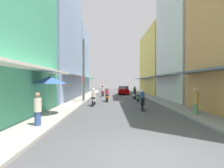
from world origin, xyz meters
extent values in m
plane|color=#4C4C4F|center=(0.00, 15.32, 0.00)|extent=(85.02, 85.02, 0.00)
cube|color=#ADA89E|center=(-4.45, 15.32, 0.06)|extent=(1.81, 46.64, 0.12)
cube|color=gray|center=(4.45, 15.32, 0.06)|extent=(1.81, 46.64, 0.12)
cube|color=silver|center=(-4.85, 4.41, 2.80)|extent=(1.10, 9.74, 0.12)
cube|color=#8CA5CC|center=(-8.35, 16.79, 8.60)|extent=(6.00, 12.41, 17.20)
cube|color=slate|center=(-4.85, 16.79, 2.80)|extent=(1.10, 11.17, 0.12)
cube|color=#8CA5CC|center=(-8.35, 28.36, 6.08)|extent=(6.00, 9.52, 12.16)
cube|color=#4CB28C|center=(-4.85, 28.36, 2.80)|extent=(1.10, 8.57, 0.12)
cube|color=slate|center=(4.85, 4.51, 2.80)|extent=(1.10, 9.92, 0.12)
cube|color=silver|center=(8.35, 15.13, 7.83)|extent=(6.00, 9.06, 15.66)
cube|color=slate|center=(4.85, 15.13, 2.80)|extent=(1.10, 8.15, 0.12)
cube|color=#EFD159|center=(8.35, 27.00, 5.49)|extent=(6.00, 13.13, 10.97)
cube|color=#8CA5CC|center=(4.85, 27.00, 2.80)|extent=(1.10, 11.82, 0.12)
cylinder|color=black|center=(1.99, 17.70, 0.28)|extent=(0.10, 0.56, 0.56)
cylinder|color=black|center=(2.05, 16.45, 0.28)|extent=(0.10, 0.56, 0.56)
cube|color=#B2B2B7|center=(2.02, 17.03, 0.50)|extent=(0.32, 1.01, 0.24)
cube|color=black|center=(2.03, 16.83, 0.70)|extent=(0.30, 0.57, 0.14)
cylinder|color=#B2B2B7|center=(2.00, 17.58, 0.70)|extent=(0.28, 0.28, 0.45)
cylinder|color=black|center=(2.00, 17.58, 0.95)|extent=(0.55, 0.05, 0.03)
cylinder|color=#262628|center=(2.03, 16.88, 1.05)|extent=(0.34, 0.34, 0.55)
sphere|color=#197233|center=(2.03, 16.88, 1.45)|extent=(0.26, 0.26, 0.26)
cylinder|color=black|center=(1.36, 7.78, 0.28)|extent=(0.16, 0.57, 0.56)
cylinder|color=black|center=(1.53, 9.01, 0.28)|extent=(0.16, 0.57, 0.56)
cube|color=black|center=(1.45, 8.44, 0.50)|extent=(0.41, 1.03, 0.24)
cube|color=black|center=(1.48, 8.64, 0.70)|extent=(0.35, 0.59, 0.14)
cylinder|color=black|center=(1.38, 7.90, 0.70)|extent=(0.28, 0.28, 0.45)
cylinder|color=black|center=(1.38, 7.90, 0.95)|extent=(0.55, 0.10, 0.03)
cylinder|color=#334C8C|center=(1.47, 8.59, 1.05)|extent=(0.34, 0.34, 0.55)
sphere|color=silver|center=(1.47, 8.59, 1.45)|extent=(0.26, 0.26, 0.26)
cylinder|color=black|center=(-2.40, 11.54, 0.28)|extent=(0.11, 0.56, 0.56)
cylinder|color=black|center=(-2.47, 10.29, 0.28)|extent=(0.11, 0.56, 0.56)
cube|color=silver|center=(-2.44, 10.87, 0.50)|extent=(0.34, 1.01, 0.24)
cube|color=black|center=(-2.45, 10.67, 0.70)|extent=(0.31, 0.58, 0.14)
cylinder|color=silver|center=(-2.40, 11.41, 0.70)|extent=(0.28, 0.28, 0.45)
cylinder|color=black|center=(-2.40, 11.41, 0.95)|extent=(0.55, 0.06, 0.03)
cylinder|color=beige|center=(-2.44, 10.72, 1.05)|extent=(0.34, 0.34, 0.55)
sphere|color=silver|center=(-2.44, 10.72, 1.45)|extent=(0.26, 0.26, 0.26)
cylinder|color=black|center=(-1.40, 14.94, 0.28)|extent=(0.14, 0.57, 0.56)
cylinder|color=black|center=(-1.26, 13.70, 0.28)|extent=(0.14, 0.57, 0.56)
cube|color=orange|center=(-1.33, 14.27, 0.50)|extent=(0.39, 1.03, 0.24)
cube|color=black|center=(-1.30, 14.07, 0.70)|extent=(0.34, 0.59, 0.14)
cylinder|color=orange|center=(-1.39, 14.82, 0.70)|extent=(0.28, 0.28, 0.45)
cylinder|color=black|center=(-1.39, 14.82, 0.95)|extent=(0.55, 0.09, 0.03)
cylinder|color=#99333F|center=(-1.31, 14.12, 1.05)|extent=(0.34, 0.34, 0.55)
sphere|color=#B2B2B7|center=(-1.31, 14.12, 1.45)|extent=(0.26, 0.26, 0.26)
cylinder|color=black|center=(2.11, 12.62, 0.28)|extent=(0.15, 0.57, 0.56)
cylinder|color=black|center=(1.95, 13.86, 0.28)|extent=(0.15, 0.57, 0.56)
cube|color=#197233|center=(2.02, 13.29, 0.50)|extent=(0.41, 1.03, 0.24)
cube|color=black|center=(2.00, 13.49, 0.70)|extent=(0.35, 0.59, 0.14)
cylinder|color=#197233|center=(2.10, 12.75, 0.70)|extent=(0.28, 0.28, 0.45)
cylinder|color=black|center=(2.10, 12.75, 0.95)|extent=(0.55, 0.10, 0.03)
cylinder|color=black|center=(-2.01, 22.22, 0.28)|extent=(0.13, 0.57, 0.56)
cylinder|color=black|center=(-2.12, 20.98, 0.28)|extent=(0.13, 0.57, 0.56)
cube|color=red|center=(-2.07, 21.55, 0.50)|extent=(0.37, 1.02, 0.24)
cube|color=black|center=(-2.09, 21.35, 0.70)|extent=(0.33, 0.58, 0.14)
cylinder|color=red|center=(-2.02, 22.10, 0.70)|extent=(0.28, 0.28, 0.45)
cylinder|color=black|center=(-2.02, 22.10, 0.95)|extent=(0.55, 0.08, 0.03)
cylinder|color=beige|center=(-2.08, 21.40, 1.05)|extent=(0.34, 0.34, 0.55)
sphere|color=maroon|center=(-2.08, 21.40, 1.45)|extent=(0.26, 0.26, 0.26)
cube|color=#8C0000|center=(1.25, 25.64, 0.60)|extent=(1.81, 4.12, 0.70)
cube|color=#333D47|center=(1.24, 25.49, 1.15)|extent=(1.63, 2.12, 0.60)
cylinder|color=black|center=(0.51, 26.90, 0.32)|extent=(0.19, 0.64, 0.64)
cylinder|color=black|center=(2.01, 26.88, 0.32)|extent=(0.19, 0.64, 0.64)
cylinder|color=black|center=(0.48, 24.40, 0.32)|extent=(0.19, 0.64, 0.64)
cylinder|color=black|center=(1.98, 24.38, 0.32)|extent=(0.19, 0.64, 0.64)
cylinder|color=#334C8C|center=(-4.25, 3.06, 0.37)|extent=(0.28, 0.28, 0.74)
cylinder|color=beige|center=(-4.25, 3.06, 1.06)|extent=(0.34, 0.34, 0.63)
sphere|color=#9E7256|center=(-4.25, 3.06, 1.51)|extent=(0.22, 0.22, 0.22)
cylinder|color=#598C59|center=(4.28, 5.91, 0.38)|extent=(0.28, 0.28, 0.77)
cylinder|color=#BF8C3F|center=(4.28, 5.91, 1.10)|extent=(0.34, 0.34, 0.65)
sphere|color=tan|center=(4.28, 5.91, 1.56)|extent=(0.22, 0.22, 0.22)
cone|color=#D1B77A|center=(4.28, 5.91, 1.66)|extent=(0.44, 0.44, 0.16)
cylinder|color=#99999E|center=(-4.59, 5.71, 1.13)|extent=(0.05, 0.05, 2.27)
cone|color=#335999|center=(-4.59, 5.71, 2.22)|extent=(2.06, 2.06, 0.45)
cylinder|color=#4C4C4F|center=(-3.80, 14.19, 3.33)|extent=(0.20, 0.20, 6.66)
cylinder|color=#3F382D|center=(-3.80, 14.19, 6.06)|extent=(0.08, 1.20, 0.08)
cylinder|color=gray|center=(-3.70, 12.59, 1.30)|extent=(0.07, 0.07, 2.60)
cylinder|color=red|center=(-3.70, 12.59, 2.35)|extent=(0.02, 0.60, 0.60)
cube|color=white|center=(-3.70, 12.59, 2.35)|extent=(0.03, 0.40, 0.10)
camera|label=1|loc=(-0.97, -5.13, 2.08)|focal=28.99mm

